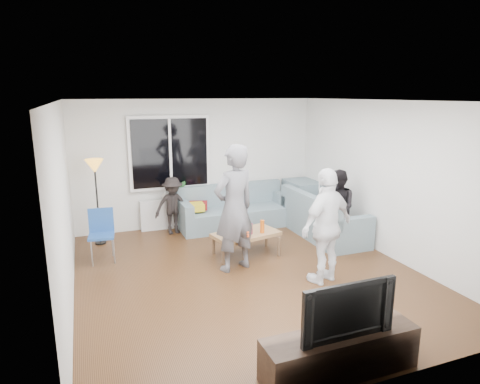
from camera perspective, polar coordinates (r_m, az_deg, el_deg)
name	(u,v)px	position (r m, az deg, el deg)	size (l,w,h in m)	color
floor	(248,275)	(6.54, 1.07, -11.25)	(5.00, 5.50, 0.04)	#56351C
ceiling	(249,99)	(5.95, 1.19, 12.56)	(5.00, 5.50, 0.04)	white
wall_back	(198,163)	(8.69, -5.73, 3.98)	(5.00, 0.04, 2.60)	silver
wall_front	(368,260)	(3.80, 17.13, -8.85)	(5.00, 0.04, 2.60)	silver
wall_left	(63,208)	(5.70, -23.11, -1.98)	(0.04, 5.50, 2.60)	silver
wall_right	(387,179)	(7.41, 19.52, 1.66)	(0.04, 5.50, 2.60)	silver
window_frame	(170,153)	(8.44, -9.57, 5.30)	(1.62, 0.06, 1.47)	white
window_glass	(170,153)	(8.41, -9.52, 5.27)	(1.50, 0.02, 1.35)	black
window_mullion	(170,153)	(8.40, -9.50, 5.26)	(0.05, 0.03, 1.35)	white
radiator	(173,213)	(8.66, -9.21, -2.88)	(1.30, 0.12, 0.62)	silver
potted_plant	(181,189)	(8.55, -8.04, 0.34)	(0.20, 0.16, 0.36)	#255D26
vase	(166,195)	(8.51, -10.14, -0.42)	(0.17, 0.17, 0.18)	white
sofa_back_section	(235,207)	(8.60, -0.66, -2.03)	(2.30, 0.85, 0.85)	slate
sofa_right_section	(324,215)	(8.19, 11.38, -3.08)	(0.85, 2.00, 0.85)	slate
sofa_corner	(307,200)	(9.30, 9.16, -1.02)	(0.85, 0.85, 0.85)	slate
cushion_yellow	(194,207)	(8.31, -6.31, -2.05)	(0.38, 0.32, 0.14)	yellow
cushion_red	(198,206)	(8.41, -5.74, -1.85)	(0.36, 0.30, 0.13)	maroon
coffee_table	(246,244)	(7.17, 0.82, -7.09)	(1.10, 0.60, 0.40)	#977549
pitcher	(248,229)	(7.03, 1.04, -5.04)	(0.17, 0.17, 0.17)	maroon
side_chair	(101,236)	(7.19, -18.42, -5.78)	(0.40, 0.40, 0.86)	#224B94
floor_lamp	(97,203)	(7.95, -18.93, -1.39)	(0.32, 0.32, 1.56)	orange
player_left	(234,208)	(6.37, -0.79, -2.27)	(0.72, 0.47, 1.98)	#56555B
player_right	(327,226)	(6.12, 11.78, -4.60)	(0.99, 0.41, 1.69)	white
spectator_right	(338,208)	(7.76, 13.24, -2.08)	(0.67, 0.52, 1.37)	black
spectator_back	(173,206)	(8.25, -9.17, -1.85)	(0.73, 0.42, 1.13)	black
tv_console	(340,353)	(4.48, 13.53, -20.68)	(1.60, 0.40, 0.44)	#36251B
television	(343,307)	(4.22, 13.91, -14.97)	(0.99, 0.13, 0.57)	black
bottle_d	(262,226)	(7.07, 3.06, -4.73)	(0.07, 0.07, 0.22)	#D05812
bottle_b	(241,228)	(6.91, 0.20, -4.97)	(0.08, 0.08, 0.26)	#198B25
bottle_c	(247,224)	(7.25, 0.95, -4.37)	(0.07, 0.07, 0.20)	black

